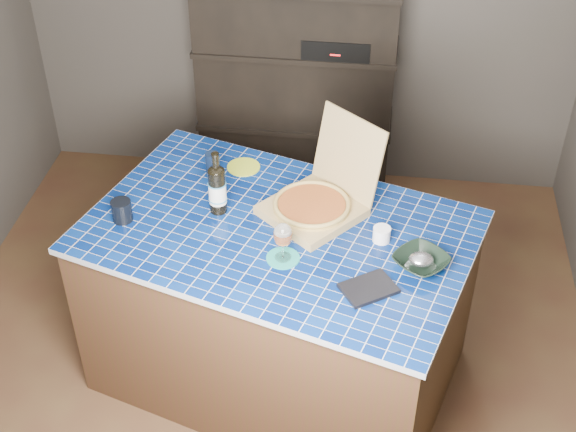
# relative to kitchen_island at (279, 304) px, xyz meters

# --- Properties ---
(room) EXTENTS (3.50, 3.50, 3.50)m
(room) POSITION_rel_kitchen_island_xyz_m (-0.12, 0.11, 0.78)
(room) COLOR brown
(room) RESTS_ON ground
(shelving_unit) EXTENTS (1.20, 0.41, 1.80)m
(shelving_unit) POSITION_rel_kitchen_island_xyz_m (-0.11, 1.63, 0.43)
(shelving_unit) COLOR black
(shelving_unit) RESTS_ON floor
(kitchen_island) EXTENTS (1.97, 1.55, 0.94)m
(kitchen_island) POSITION_rel_kitchen_island_xyz_m (0.00, 0.00, 0.00)
(kitchen_island) COLOR #412619
(kitchen_island) RESTS_ON floor
(pizza_box) EXTENTS (0.59, 0.60, 0.42)m
(pizza_box) POSITION_rel_kitchen_island_xyz_m (0.16, 0.15, 0.53)
(pizza_box) COLOR tan
(pizza_box) RESTS_ON kitchen_island
(mead_bottle) EXTENTS (0.09, 0.09, 0.32)m
(mead_bottle) POSITION_rel_kitchen_island_xyz_m (-0.29, 0.10, 0.60)
(mead_bottle) COLOR black
(mead_bottle) RESTS_ON kitchen_island
(teal_trivet) EXTENTS (0.15, 0.15, 0.01)m
(teal_trivet) POSITION_rel_kitchen_island_xyz_m (0.05, -0.20, 0.47)
(teal_trivet) COLOR teal
(teal_trivet) RESTS_ON kitchen_island
(wine_glass) EXTENTS (0.08, 0.08, 0.18)m
(wine_glass) POSITION_rel_kitchen_island_xyz_m (0.05, -0.20, 0.60)
(wine_glass) COLOR white
(wine_glass) RESTS_ON teal_trivet
(tumbler) EXTENTS (0.09, 0.09, 0.10)m
(tumbler) POSITION_rel_kitchen_island_xyz_m (-0.72, -0.02, 0.52)
(tumbler) COLOR black
(tumbler) RESTS_ON kitchen_island
(dvd_case) EXTENTS (0.27, 0.25, 0.02)m
(dvd_case) POSITION_rel_kitchen_island_xyz_m (0.42, -0.35, 0.48)
(dvd_case) COLOR black
(dvd_case) RESTS_ON kitchen_island
(bowl) EXTENTS (0.31, 0.31, 0.05)m
(bowl) POSITION_rel_kitchen_island_xyz_m (0.64, -0.17, 0.50)
(bowl) COLOR black
(bowl) RESTS_ON kitchen_island
(foil_contents) EXTENTS (0.11, 0.09, 0.05)m
(foil_contents) POSITION_rel_kitchen_island_xyz_m (0.64, -0.17, 0.51)
(foil_contents) COLOR silver
(foil_contents) RESTS_ON bowl
(white_jar) EXTENTS (0.08, 0.08, 0.07)m
(white_jar) POSITION_rel_kitchen_island_xyz_m (0.47, -0.02, 0.50)
(white_jar) COLOR white
(white_jar) RESTS_ON kitchen_island
(navy_cup) EXTENTS (0.07, 0.07, 0.11)m
(navy_cup) POSITION_rel_kitchen_island_xyz_m (-0.38, 0.41, 0.53)
(navy_cup) COLOR #0E1A34
(navy_cup) RESTS_ON kitchen_island
(green_trivet) EXTENTS (0.17, 0.17, 0.01)m
(green_trivet) POSITION_rel_kitchen_island_xyz_m (-0.24, 0.47, 0.47)
(green_trivet) COLOR #B4C62A
(green_trivet) RESTS_ON kitchen_island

